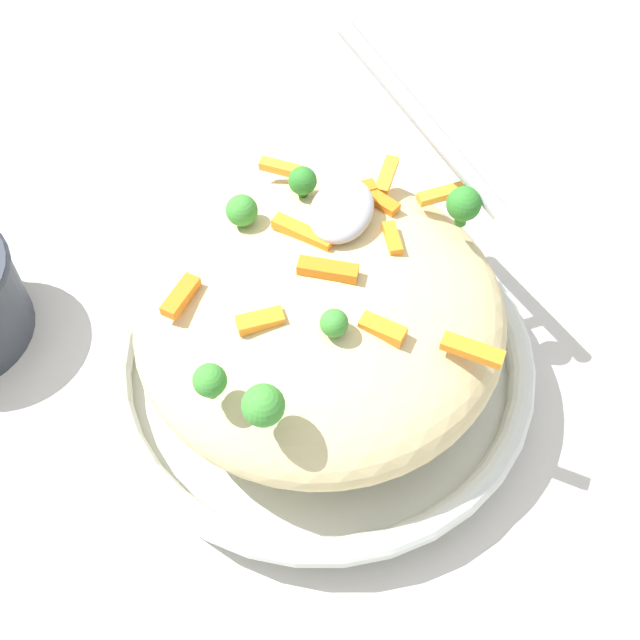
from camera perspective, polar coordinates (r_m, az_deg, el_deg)
ground_plane at (r=0.60m, az=0.00°, el=-4.22°), size 2.40×2.40×0.00m
serving_bowl at (r=0.58m, az=0.00°, el=-3.07°), size 0.30×0.30×0.04m
pasta_mound at (r=0.53m, az=0.00°, el=0.37°), size 0.24×0.24×0.09m
carrot_piece_0 at (r=0.48m, az=4.37°, el=-0.64°), size 0.02×0.03×0.01m
carrot_piece_1 at (r=0.50m, az=-9.66°, el=1.65°), size 0.03×0.01×0.01m
carrot_piece_2 at (r=0.54m, az=4.34°, el=8.19°), size 0.02×0.03×0.01m
carrot_piece_3 at (r=0.48m, az=10.56°, el=-2.07°), size 0.01×0.04×0.01m
carrot_piece_4 at (r=0.53m, az=1.14°, el=7.31°), size 0.04×0.01×0.01m
carrot_piece_5 at (r=0.56m, az=4.67°, el=9.99°), size 0.03×0.01×0.01m
carrot_piece_6 at (r=0.55m, az=1.95°, el=8.97°), size 0.03×0.03×0.01m
carrot_piece_7 at (r=0.49m, az=0.54°, el=3.48°), size 0.01×0.04×0.01m
carrot_piece_8 at (r=0.48m, az=-4.17°, el=-0.06°), size 0.02×0.03×0.01m
carrot_piece_9 at (r=0.52m, az=-1.20°, el=6.10°), size 0.02×0.04×0.01m
carrot_piece_10 at (r=0.57m, az=-2.63°, el=10.51°), size 0.01×0.03×0.01m
carrot_piece_11 at (r=0.55m, az=8.53°, el=8.68°), size 0.03×0.03×0.01m
carrot_piece_12 at (r=0.52m, az=5.04°, el=5.61°), size 0.03×0.02×0.01m
broccoli_floret_0 at (r=0.54m, az=-1.22°, el=9.63°), size 0.02×0.02×0.02m
broccoli_floret_1 at (r=0.47m, az=0.98°, el=-0.22°), size 0.02×0.02×0.02m
broccoli_floret_2 at (r=0.53m, az=9.96°, el=7.91°), size 0.02×0.02×0.03m
broccoli_floret_3 at (r=0.53m, az=-5.46°, el=7.57°), size 0.02×0.02×0.02m
broccoli_floret_4 at (r=0.45m, az=-7.67°, el=-4.22°), size 0.02×0.02×0.02m
broccoli_floret_5 at (r=0.44m, az=-3.48°, el=-6.12°), size 0.02×0.02×0.03m
serving_spoon at (r=0.53m, az=3.49°, el=9.85°), size 0.13×0.13×0.08m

